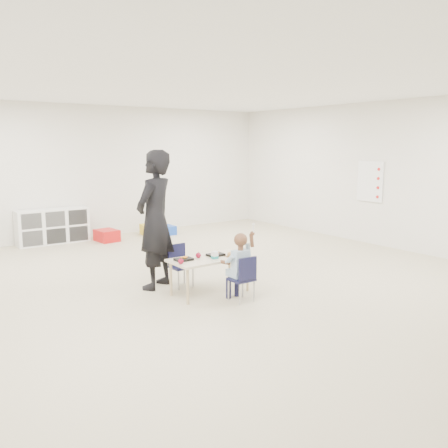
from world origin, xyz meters
TOP-DOWN VIEW (x-y plane):
  - room at (0.00, 0.00)m, footprint 9.00×9.02m
  - table at (-0.45, -0.27)m, footprint 1.08×0.55m
  - chair_near at (-0.30, -0.76)m, footprint 0.29×0.27m
  - chair_far at (-0.61, 0.21)m, footprint 0.29×0.27m
  - child at (-0.30, -0.76)m, footprint 0.40×0.40m
  - lunch_tray_near at (-0.34, -0.24)m, footprint 0.22×0.16m
  - lunch_tray_far at (-0.82, -0.21)m, footprint 0.22×0.16m
  - milk_carton at (-0.45, -0.39)m, footprint 0.07×0.07m
  - bread_roll at (-0.20, -0.40)m, footprint 0.09×0.09m
  - apple_near at (-0.59, -0.21)m, footprint 0.07×0.07m
  - apple_far at (-0.95, -0.35)m, footprint 0.07×0.07m
  - cubby_shelf at (-1.20, 4.28)m, footprint 1.40×0.40m
  - rules_poster at (3.98, 0.60)m, footprint 0.02×0.60m
  - adult at (-0.91, 0.39)m, footprint 0.83×0.76m
  - bin_red at (-0.24, 3.86)m, footprint 0.43×0.53m
  - bin_yellow at (0.81, 3.97)m, footprint 0.42×0.51m
  - bin_blue at (1.13, 3.81)m, footprint 0.32×0.41m

SIDE VIEW (x-z plane):
  - bin_blue at x=1.13m, z-range 0.00..0.19m
  - bin_yellow at x=0.81m, z-range 0.00..0.23m
  - bin_red at x=-0.24m, z-range 0.00..0.24m
  - table at x=-0.45m, z-range 0.00..0.50m
  - chair_near at x=-0.30m, z-range 0.00..0.59m
  - chair_far at x=-0.61m, z-range 0.00..0.59m
  - cubby_shelf at x=-1.20m, z-range 0.00..0.70m
  - child at x=-0.30m, z-range 0.00..0.93m
  - lunch_tray_near at x=-0.34m, z-range 0.49..0.52m
  - lunch_tray_far at x=-0.82m, z-range 0.49..0.52m
  - bread_roll at x=-0.20m, z-range 0.49..0.56m
  - apple_near at x=-0.59m, z-range 0.49..0.57m
  - apple_far at x=-0.95m, z-range 0.49..0.57m
  - milk_carton at x=-0.45m, z-range 0.49..0.59m
  - adult at x=-0.91m, z-range 0.00..1.91m
  - rules_poster at x=3.98m, z-range 0.85..1.65m
  - room at x=0.00m, z-range 0.00..2.80m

